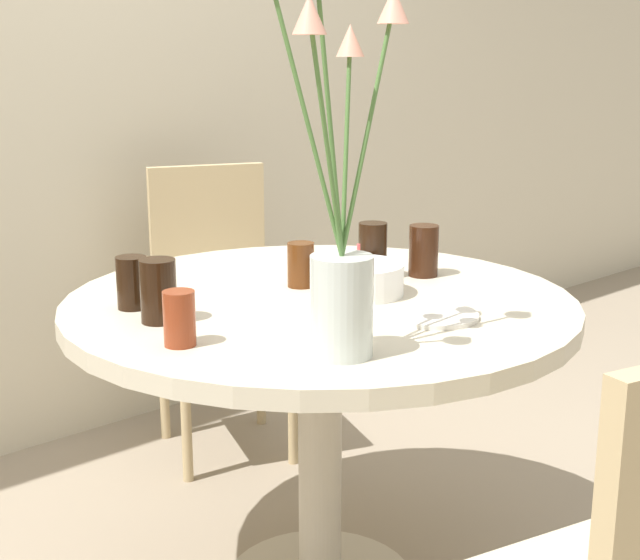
% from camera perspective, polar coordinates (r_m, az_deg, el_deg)
% --- Properties ---
extents(wall_back, '(8.00, 0.05, 2.60)m').
position_cam_1_polar(wall_back, '(2.99, -17.01, 14.31)').
color(wall_back, beige).
rests_on(wall_back, ground_plane).
extents(dining_table, '(1.14, 1.14, 0.74)m').
position_cam_1_polar(dining_table, '(2.02, -0.00, -4.53)').
color(dining_table, beige).
rests_on(dining_table, ground_plane).
extents(chair_far_back, '(0.52, 0.52, 0.92)m').
position_cam_1_polar(chair_far_back, '(2.90, -6.60, -0.74)').
color(chair_far_back, beige).
rests_on(chair_far_back, ground_plane).
extents(birthday_cake, '(0.21, 0.21, 0.12)m').
position_cam_1_polar(birthday_cake, '(2.01, 2.46, 0.07)').
color(birthday_cake, white).
rests_on(birthday_cake, dining_table).
extents(flower_vase, '(0.27, 0.17, 0.70)m').
position_cam_1_polar(flower_vase, '(1.55, 1.33, 2.78)').
color(flower_vase, silver).
rests_on(flower_vase, dining_table).
extents(side_plate, '(0.19, 0.19, 0.01)m').
position_cam_1_polar(side_plate, '(1.85, 7.29, -2.26)').
color(side_plate, silver).
rests_on(side_plate, dining_table).
extents(drink_glass_0, '(0.07, 0.07, 0.13)m').
position_cam_1_polar(drink_glass_0, '(1.82, -10.31, -0.69)').
color(drink_glass_0, black).
rests_on(drink_glass_0, dining_table).
extents(drink_glass_1, '(0.06, 0.06, 0.10)m').
position_cam_1_polar(drink_glass_1, '(1.67, -8.99, -2.44)').
color(drink_glass_1, maroon).
rests_on(drink_glass_1, dining_table).
extents(drink_glass_2, '(0.06, 0.06, 0.10)m').
position_cam_1_polar(drink_glass_2, '(2.07, -1.24, 0.99)').
color(drink_glass_2, '#51280F').
rests_on(drink_glass_2, dining_table).
extents(drink_glass_3, '(0.07, 0.07, 0.11)m').
position_cam_1_polar(drink_glass_3, '(1.93, -11.95, -0.16)').
color(drink_glass_3, black).
rests_on(drink_glass_3, dining_table).
extents(drink_glass_4, '(0.07, 0.07, 0.14)m').
position_cam_1_polar(drink_glass_4, '(2.14, 3.39, 1.87)').
color(drink_glass_4, black).
rests_on(drink_glass_4, dining_table).
extents(drink_glass_5, '(0.07, 0.07, 0.13)m').
position_cam_1_polar(drink_glass_5, '(2.18, 6.64, 1.88)').
color(drink_glass_5, '#33190C').
rests_on(drink_glass_5, dining_table).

